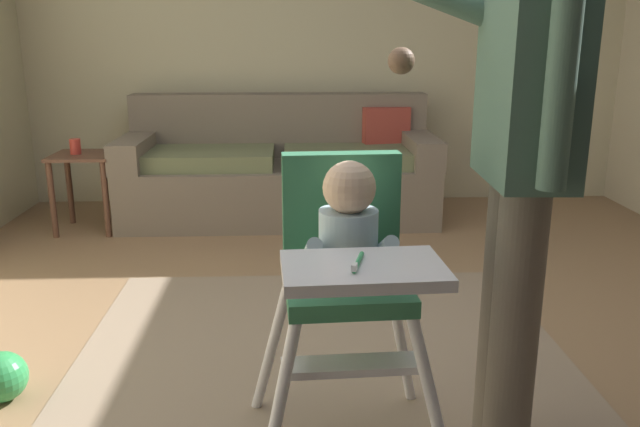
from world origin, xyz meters
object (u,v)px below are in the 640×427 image
(couch, at_px, (281,171))
(side_table, at_px, (85,175))
(toy_ball, at_px, (2,377))
(high_chair, at_px, (347,256))
(adult_standing, at_px, (521,154))
(sippy_cup, at_px, (75,146))

(couch, height_order, side_table, couch)
(couch, xyz_separation_m, toy_ball, (-0.97, -2.43, -0.24))
(high_chair, distance_m, adult_standing, 0.57)
(sippy_cup, bearing_deg, side_table, -0.00)
(high_chair, xyz_separation_m, adult_standing, (0.48, -0.03, 0.30))
(toy_ball, distance_m, side_table, 2.19)
(sippy_cup, bearing_deg, adult_standing, -50.83)
(adult_standing, bearing_deg, side_table, -48.43)
(toy_ball, height_order, side_table, side_table)
(couch, distance_m, sippy_cup, 1.39)
(couch, height_order, toy_ball, couch)
(couch, relative_size, side_table, 4.21)
(high_chair, height_order, adult_standing, adult_standing)
(couch, xyz_separation_m, side_table, (-1.29, -0.29, 0.05))
(high_chair, xyz_separation_m, side_table, (-1.53, 2.50, -0.27))
(toy_ball, bearing_deg, side_table, 98.56)
(side_table, bearing_deg, high_chair, -58.48)
(adult_standing, bearing_deg, toy_ball, -9.66)
(adult_standing, distance_m, toy_ball, 1.93)
(high_chair, xyz_separation_m, sippy_cup, (-1.58, 2.50, -0.08))
(couch, relative_size, toy_ball, 12.04)
(toy_ball, xyz_separation_m, sippy_cup, (-0.37, 2.14, 0.48))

